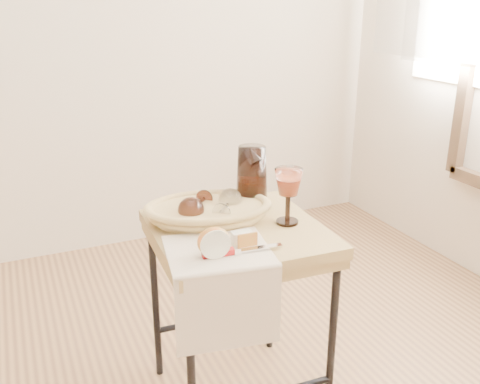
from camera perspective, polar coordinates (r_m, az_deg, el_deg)
name	(u,v)px	position (r m, az deg, el deg)	size (l,w,h in m)	color
side_table	(237,317)	(1.74, -0.27, -13.42)	(0.50, 0.50, 0.63)	brown
tea_towel	(218,251)	(1.44, -2.40, -6.35)	(0.28, 0.25, 0.01)	#F9E5C2
bread_basket	(208,212)	(1.63, -3.44, -2.20)	(0.35, 0.24, 0.06)	#BA9942
goblet_lying_a	(197,205)	(1.62, -4.68, -1.39)	(0.13, 0.08, 0.08)	#552B20
goblet_lying_b	(226,205)	(1.62, -1.48, -1.44)	(0.12, 0.08, 0.08)	white
pitcher	(252,177)	(1.72, 1.28, 1.65)	(0.15, 0.23, 0.24)	black
wine_goblet	(288,196)	(1.59, 5.22, -0.44)	(0.09, 0.09, 0.18)	white
apple_half	(213,241)	(1.39, -2.90, -5.35)	(0.09, 0.05, 0.08)	red
apple_wedge	(242,238)	(1.46, 0.20, -4.99)	(0.06, 0.03, 0.04)	white
table_knife	(239,250)	(1.42, -0.06, -6.26)	(0.22, 0.02, 0.02)	silver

